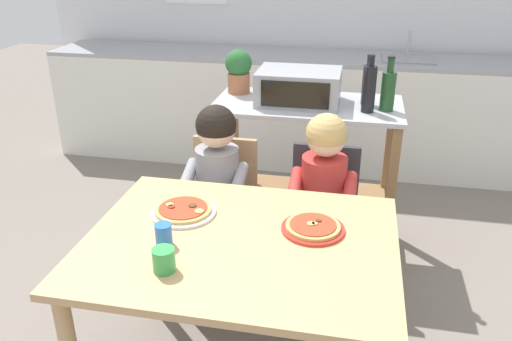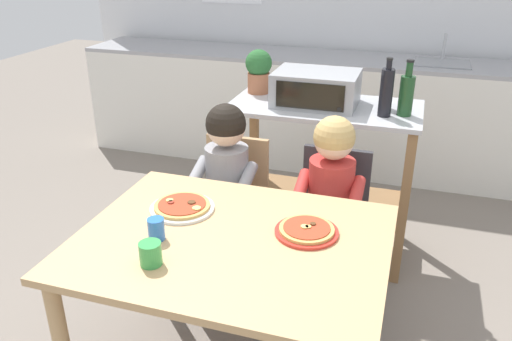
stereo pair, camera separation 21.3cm
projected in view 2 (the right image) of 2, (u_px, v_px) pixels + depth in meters
The scene contains 17 objects.
ground_plane at pixel (297, 246), 3.25m from camera, with size 11.54×11.54×0.00m, color slate.
kitchen_counter at pixel (338, 112), 4.25m from camera, with size 4.32×0.60×1.11m.
kitchen_island_cart at pixel (322, 156), 3.01m from camera, with size 1.06×0.55×0.92m.
toaster_oven at pixel (316, 88), 2.85m from camera, with size 0.46×0.35×0.19m.
bottle_clear_vinegar at pixel (387, 87), 2.78m from camera, with size 0.06×0.06×0.28m.
bottle_brown_beer at pixel (386, 92), 2.65m from camera, with size 0.07×0.07×0.31m.
bottle_slim_sauce at pixel (406, 94), 2.67m from camera, with size 0.08×0.08×0.29m.
potted_herb_plant at pixel (259, 70), 3.06m from camera, with size 0.16×0.16×0.26m.
dining_table at pixel (232, 261), 1.98m from camera, with size 1.17×0.90×0.74m.
dining_chair_left at pixel (232, 202), 2.76m from camera, with size 0.36×0.36×0.81m.
dining_chair_right at pixel (331, 217), 2.61m from camera, with size 0.36×0.36×0.81m.
child_in_grey_shirt at pixel (223, 179), 2.57m from camera, with size 0.32×0.42×1.03m.
child_in_red_shirt at pixel (329, 195), 2.43m from camera, with size 0.32×0.42×1.02m.
pizza_plate_white at pixel (182, 207), 2.14m from camera, with size 0.27×0.27×0.03m.
pizza_plate_red_rimmed at pixel (307, 230), 1.96m from camera, with size 0.25×0.25×0.03m.
drinking_cup_blue at pixel (156, 229), 1.91m from camera, with size 0.06×0.06×0.08m, color blue.
drinking_cup_green at pixel (151, 254), 1.77m from camera, with size 0.08×0.08×0.08m, color green.
Camera 2 is at (0.59, -1.55, 1.77)m, focal length 36.07 mm.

